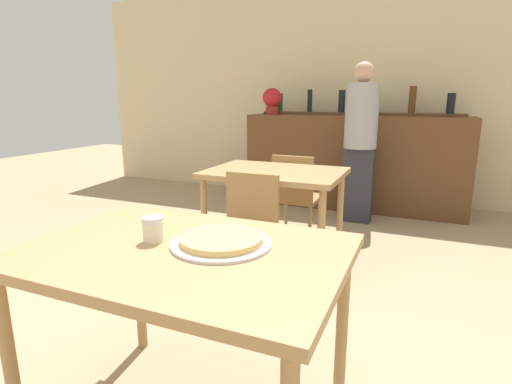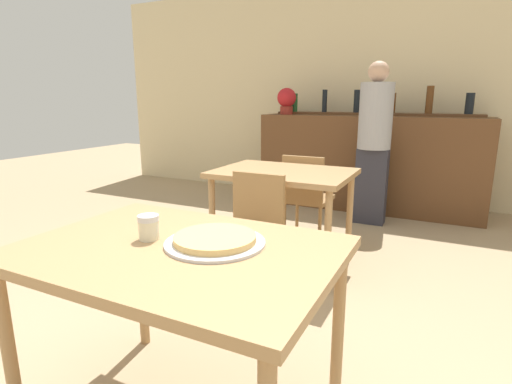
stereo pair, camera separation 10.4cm
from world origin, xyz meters
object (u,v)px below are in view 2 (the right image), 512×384
at_px(cheese_shaker, 149,227).
at_px(person_standing, 374,138).
at_px(pizza_tray, 215,240).
at_px(chair_far_side_back, 306,193).
at_px(chair_far_side_front, 252,227).
at_px(potted_plant, 287,100).

xyz_separation_m(cheese_shaker, person_standing, (0.30, 3.14, 0.09)).
distance_m(pizza_tray, cheese_shaker, 0.27).
bearing_deg(person_standing, chair_far_side_back, -114.44).
relative_size(chair_far_side_front, potted_plant, 2.54).
bearing_deg(chair_far_side_front, cheese_shaker, -84.11).
bearing_deg(cheese_shaker, potted_plant, 103.80).
relative_size(chair_far_side_back, cheese_shaker, 8.43).
distance_m(pizza_tray, person_standing, 3.08).
height_order(chair_far_side_front, person_standing, person_standing).
distance_m(chair_far_side_front, person_standing, 2.11).
bearing_deg(person_standing, cheese_shaker, -95.48).
distance_m(cheese_shaker, potted_plant, 3.81).
relative_size(chair_far_side_back, potted_plant, 2.54).
bearing_deg(pizza_tray, cheese_shaker, -165.68).
distance_m(person_standing, potted_plant, 1.37).
bearing_deg(person_standing, chair_far_side_front, -101.68).
xyz_separation_m(cheese_shaker, potted_plant, (-0.90, 3.67, 0.48)).
bearing_deg(potted_plant, chair_far_side_front, -72.86).
distance_m(chair_far_side_front, potted_plant, 2.79).
height_order(chair_far_side_front, potted_plant, potted_plant).
bearing_deg(cheese_shaker, pizza_tray, 14.32).
distance_m(chair_far_side_back, person_standing, 1.10).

